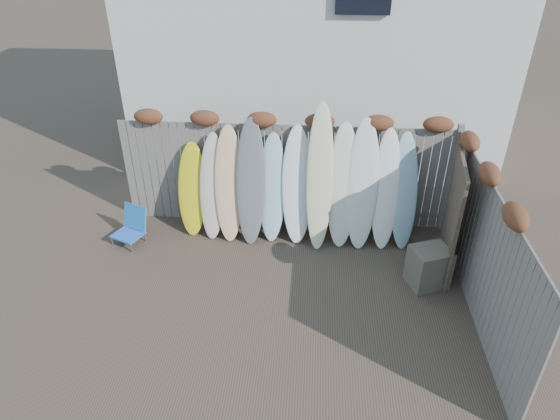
# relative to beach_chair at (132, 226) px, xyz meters

# --- Properties ---
(ground) EXTENTS (80.00, 80.00, 0.00)m
(ground) POSITION_rel_beach_chair_xyz_m (2.73, -1.57, -0.31)
(ground) COLOR #493A2D
(back_fence) EXTENTS (6.05, 0.28, 2.24)m
(back_fence) POSITION_rel_beach_chair_xyz_m (2.79, 0.82, 0.88)
(back_fence) COLOR slate
(back_fence) RESTS_ON ground
(right_fence) EXTENTS (0.28, 4.40, 2.24)m
(right_fence) POSITION_rel_beach_chair_xyz_m (5.72, -1.32, 0.84)
(right_fence) COLOR slate
(right_fence) RESTS_ON ground
(house) EXTENTS (8.50, 5.50, 6.33)m
(house) POSITION_rel_beach_chair_xyz_m (3.23, 4.93, 2.90)
(house) COLOR silver
(house) RESTS_ON ground
(beach_chair) EXTENTS (0.66, 0.68, 0.66)m
(beach_chair) POSITION_rel_beach_chair_xyz_m (0.00, 0.00, 0.00)
(beach_chair) COLOR blue
(beach_chair) RESTS_ON ground
(wooden_crate) EXTENTS (0.72, 0.66, 0.68)m
(wooden_crate) POSITION_rel_beach_chair_xyz_m (5.15, -0.86, 0.04)
(wooden_crate) COLOR #716255
(wooden_crate) RESTS_ON ground
(lattice_panel) EXTENTS (0.24, 1.33, 2.01)m
(lattice_panel) POSITION_rel_beach_chair_xyz_m (5.49, -0.40, 0.70)
(lattice_panel) COLOR brown
(lattice_panel) RESTS_ON ground
(surfboard_0) EXTENTS (0.53, 0.62, 1.69)m
(surfboard_0) POSITION_rel_beach_chair_xyz_m (1.06, 0.47, 0.54)
(surfboard_0) COLOR yellow
(surfboard_0) RESTS_ON ground
(surfboard_1) EXTENTS (0.50, 0.70, 1.89)m
(surfboard_1) POSITION_rel_beach_chair_xyz_m (1.45, 0.42, 0.64)
(surfboard_1) COLOR beige
(surfboard_1) RESTS_ON ground
(surfboard_2) EXTENTS (0.55, 0.75, 2.04)m
(surfboard_2) POSITION_rel_beach_chair_xyz_m (1.76, 0.39, 0.71)
(surfboard_2) COLOR #FFAD75
(surfboard_2) RESTS_ON ground
(surfboard_3) EXTENTS (0.53, 0.78, 2.19)m
(surfboard_3) POSITION_rel_beach_chair_xyz_m (2.16, 0.36, 0.79)
(surfboard_3) COLOR slate
(surfboard_3) RESTS_ON ground
(surfboard_4) EXTENTS (0.48, 0.68, 1.91)m
(surfboard_4) POSITION_rel_beach_chair_xyz_m (2.53, 0.43, 0.65)
(surfboard_4) COLOR #A3CFDB
(surfboard_4) RESTS_ON ground
(surfboard_5) EXTENTS (0.59, 0.76, 2.06)m
(surfboard_5) POSITION_rel_beach_chair_xyz_m (2.97, 0.42, 0.72)
(surfboard_5) COLOR white
(surfboard_5) RESTS_ON ground
(surfboard_6) EXTENTS (0.47, 0.87, 2.49)m
(surfboard_6) POSITION_rel_beach_chair_xyz_m (3.36, 0.34, 0.94)
(surfboard_6) COLOR beige
(surfboard_6) RESTS_ON ground
(surfboard_7) EXTENTS (0.54, 0.76, 2.15)m
(surfboard_7) POSITION_rel_beach_chair_xyz_m (3.77, 0.38, 0.77)
(surfboard_7) COLOR silver
(surfboard_7) RESTS_ON ground
(surfboard_8) EXTENTS (0.57, 0.80, 2.23)m
(surfboard_8) POSITION_rel_beach_chair_xyz_m (4.11, 0.37, 0.81)
(surfboard_8) COLOR silver
(surfboard_8) RESTS_ON ground
(surfboard_9) EXTENTS (0.49, 0.74, 2.07)m
(surfboard_9) POSITION_rel_beach_chair_xyz_m (4.52, 0.37, 0.73)
(surfboard_9) COLOR white
(surfboard_9) RESTS_ON ground
(surfboard_10) EXTENTS (0.53, 0.76, 2.01)m
(surfboard_10) POSITION_rel_beach_chair_xyz_m (4.85, 0.38, 0.70)
(surfboard_10) COLOR #95B9C3
(surfboard_10) RESTS_ON ground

